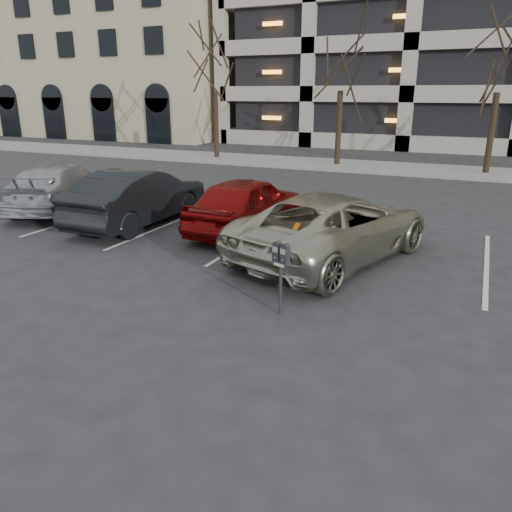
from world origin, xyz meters
The scene contains 12 objects.
ground centered at (0.00, 0.00, 0.00)m, with size 140.00×140.00×0.00m, color #28282B.
sidewalk centered at (0.00, 16.00, 0.06)m, with size 80.00×4.00×0.12m, color gray.
stall_lines centered at (-1.40, 2.30, 0.01)m, with size 16.90×5.20×0.00m.
office_building centered at (-28.00, 29.92, 7.49)m, with size 26.00×16.20×15.00m.
tree_a centered at (-10.00, 16.00, 5.91)m, with size 3.60×3.60×8.17m.
tree_b centered at (-3.00, 16.00, 5.92)m, with size 3.60×3.60×8.19m.
tree_c centered at (4.00, 16.00, 5.80)m, with size 3.53×3.53×8.02m.
parking_meter centered at (0.98, -1.88, 0.96)m, with size 0.34×0.22×1.25m.
suv_silver centered at (0.97, 1.40, 0.76)m, with size 4.00×5.95×1.52m.
car_red centered at (-1.83, 2.76, 0.76)m, with size 1.79×4.44×1.51m, color maroon.
car_dark centered at (-4.98, 2.17, 0.79)m, with size 1.67×4.79×1.58m, color black.
car_silver centered at (-8.40, 2.71, 0.74)m, with size 2.07×5.10×1.48m, color #A9ADB1.
Camera 1 is at (3.84, -9.19, 3.63)m, focal length 35.00 mm.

